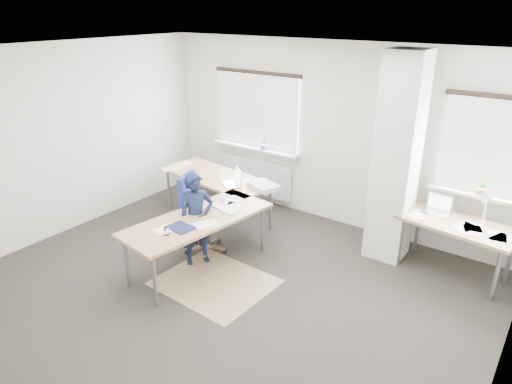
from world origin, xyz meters
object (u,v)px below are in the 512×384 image
Objects in this scene: desk_main at (211,197)px; person at (197,219)px; desk_side at (458,226)px; task_chair at (203,231)px.

person reaches higher than desk_main.
desk_main is at bearing 55.01° from person.
desk_side is at bearing -27.26° from person.
desk_side reaches higher than task_chair.
desk_main is 0.50m from task_chair.
desk_main is 1.96× the size of desk_side.
person is (-2.85, -1.72, -0.04)m from desk_side.
person reaches higher than task_chair.
task_chair is at bearing 60.83° from person.
desk_main is 0.63m from person.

